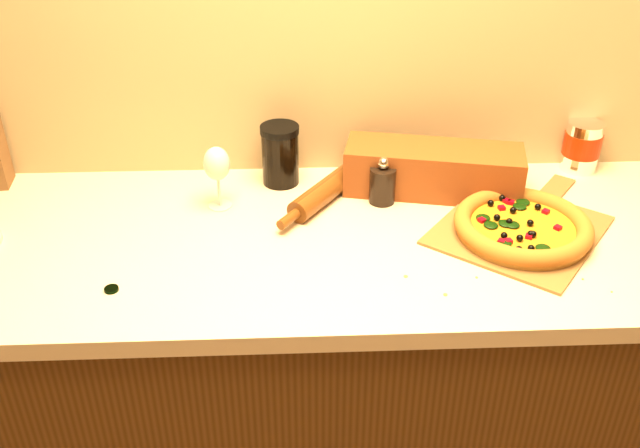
{
  "coord_description": "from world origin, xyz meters",
  "views": [
    {
      "loc": [
        -0.13,
        0.09,
        1.76
      ],
      "look_at": [
        -0.08,
        1.38,
        0.96
      ],
      "focal_mm": 40.0,
      "sensor_mm": 36.0,
      "label": 1
    }
  ],
  "objects_px": {
    "pepper_grinder": "(382,184)",
    "dark_jar": "(280,155)",
    "pizza": "(523,226)",
    "rolling_pin": "(329,189)",
    "coffee_canister": "(582,145)",
    "wine_glass": "(217,165)",
    "pizza_peel": "(521,227)"
  },
  "relations": [
    {
      "from": "pizza_peel",
      "to": "rolling_pin",
      "type": "xyz_separation_m",
      "value": [
        -0.43,
        0.16,
        0.02
      ]
    },
    {
      "from": "pizza",
      "to": "dark_jar",
      "type": "relative_size",
      "value": 1.97
    },
    {
      "from": "pepper_grinder",
      "to": "dark_jar",
      "type": "bearing_deg",
      "value": 155.98
    },
    {
      "from": "pizza_peel",
      "to": "pepper_grinder",
      "type": "height_order",
      "value": "pepper_grinder"
    },
    {
      "from": "coffee_canister",
      "to": "dark_jar",
      "type": "bearing_deg",
      "value": -176.88
    },
    {
      "from": "rolling_pin",
      "to": "wine_glass",
      "type": "xyz_separation_m",
      "value": [
        -0.26,
        -0.03,
        0.08
      ]
    },
    {
      "from": "coffee_canister",
      "to": "wine_glass",
      "type": "relative_size",
      "value": 0.84
    },
    {
      "from": "pizza_peel",
      "to": "pizza",
      "type": "bearing_deg",
      "value": -67.71
    },
    {
      "from": "pepper_grinder",
      "to": "dark_jar",
      "type": "relative_size",
      "value": 0.77
    },
    {
      "from": "pizza",
      "to": "wine_glass",
      "type": "relative_size",
      "value": 1.96
    },
    {
      "from": "rolling_pin",
      "to": "wine_glass",
      "type": "distance_m",
      "value": 0.27
    },
    {
      "from": "pizza_peel",
      "to": "pizza",
      "type": "distance_m",
      "value": 0.04
    },
    {
      "from": "pizza",
      "to": "dark_jar",
      "type": "xyz_separation_m",
      "value": [
        -0.53,
        0.27,
        0.05
      ]
    },
    {
      "from": "coffee_canister",
      "to": "pizza",
      "type": "bearing_deg",
      "value": -127.02
    },
    {
      "from": "pepper_grinder",
      "to": "coffee_canister",
      "type": "bearing_deg",
      "value": 15.78
    },
    {
      "from": "pizza",
      "to": "pepper_grinder",
      "type": "relative_size",
      "value": 2.55
    },
    {
      "from": "pepper_grinder",
      "to": "rolling_pin",
      "type": "height_order",
      "value": "pepper_grinder"
    },
    {
      "from": "coffee_canister",
      "to": "dark_jar",
      "type": "relative_size",
      "value": 0.84
    },
    {
      "from": "coffee_canister",
      "to": "wine_glass",
      "type": "bearing_deg",
      "value": -170.36
    },
    {
      "from": "pizza",
      "to": "wine_glass",
      "type": "height_order",
      "value": "wine_glass"
    },
    {
      "from": "coffee_canister",
      "to": "wine_glass",
      "type": "height_order",
      "value": "wine_glass"
    },
    {
      "from": "wine_glass",
      "to": "dark_jar",
      "type": "xyz_separation_m",
      "value": [
        0.14,
        0.11,
        -0.03
      ]
    },
    {
      "from": "pizza_peel",
      "to": "wine_glass",
      "type": "distance_m",
      "value": 0.71
    },
    {
      "from": "pepper_grinder",
      "to": "wine_glass",
      "type": "distance_m",
      "value": 0.39
    },
    {
      "from": "pepper_grinder",
      "to": "dark_jar",
      "type": "height_order",
      "value": "dark_jar"
    },
    {
      "from": "pizza_peel",
      "to": "coffee_canister",
      "type": "height_order",
      "value": "coffee_canister"
    },
    {
      "from": "wine_glass",
      "to": "dark_jar",
      "type": "bearing_deg",
      "value": 38.19
    },
    {
      "from": "pizza_peel",
      "to": "rolling_pin",
      "type": "relative_size",
      "value": 1.46
    },
    {
      "from": "pepper_grinder",
      "to": "rolling_pin",
      "type": "xyz_separation_m",
      "value": [
        -0.13,
        0.02,
        -0.02
      ]
    },
    {
      "from": "rolling_pin",
      "to": "dark_jar",
      "type": "distance_m",
      "value": 0.15
    },
    {
      "from": "pepper_grinder",
      "to": "wine_glass",
      "type": "relative_size",
      "value": 0.77
    },
    {
      "from": "pepper_grinder",
      "to": "wine_glass",
      "type": "height_order",
      "value": "wine_glass"
    }
  ]
}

